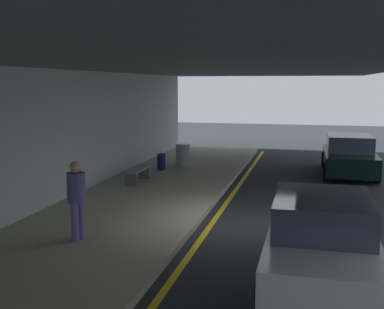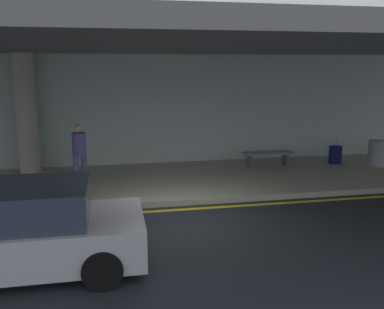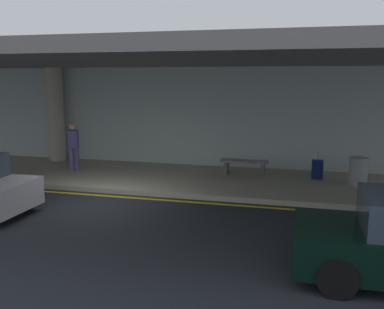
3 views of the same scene
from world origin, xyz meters
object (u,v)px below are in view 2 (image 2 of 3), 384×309
Objects in this scene: suitcase_upright_primary at (335,155)px; bench_metal at (268,156)px; trash_bin_steel at (377,153)px; support_column_left_mid at (26,114)px; car_silver at (21,231)px; traveler_with_luggage at (79,150)px.

bench_metal is at bearing 155.44° from suitcase_upright_primary.
trash_bin_steel is at bearing -46.50° from suitcase_upright_primary.
suitcase_upright_primary is 1.31m from trash_bin_steel.
suitcase_upright_primary is 1.06× the size of trash_bin_steel.
car_silver is (1.02, -6.55, -1.26)m from support_column_left_mid.
car_silver is 4.97m from traveler_with_luggage.
suitcase_upright_primary is (8.97, 5.71, -0.25)m from car_silver.
suitcase_upright_primary is at bearing 156.14° from trash_bin_steel.
trash_bin_steel is at bearing -6.95° from support_column_left_mid.
trash_bin_steel is (3.58, -0.61, 0.07)m from bench_metal.
support_column_left_mid reaches higher than bench_metal.
suitcase_upright_primary is (9.99, -0.84, -1.51)m from support_column_left_mid.
traveler_with_luggage is 6.06m from bench_metal.
car_silver is 2.44× the size of traveler_with_luggage.
support_column_left_mid reaches higher than suitcase_upright_primary.
traveler_with_luggage is 1.05× the size of bench_metal.
bench_metal is 3.63m from trash_bin_steel.
car_silver is at bearing -138.66° from bench_metal.
car_silver is 8.77m from bench_metal.
traveler_with_luggage is 1.98× the size of trash_bin_steel.
bench_metal is at bearing 170.36° from trash_bin_steel.
suitcase_upright_primary is 2.39m from bench_metal.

